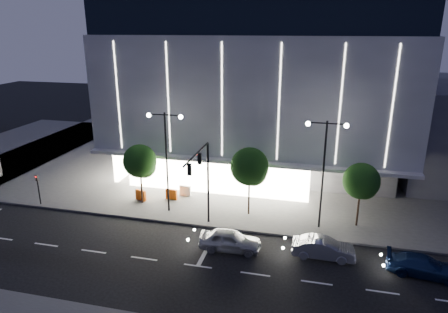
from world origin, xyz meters
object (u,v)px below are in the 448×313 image
car_second (323,248)px  barrier_c (171,194)px  barrier_a (141,195)px  car_third (423,266)px  barrier_b (185,191)px  tree_right (361,183)px  tree_mid (250,169)px  traffic_mast (203,173)px  ped_signal_far (38,186)px  tree_left (140,163)px  street_lamp_east (324,159)px  car_lead (230,240)px  street_lamp_west (166,148)px

car_second → barrier_c: bearing=64.4°
barrier_c → barrier_a: bearing=-156.5°
car_third → barrier_a: bearing=80.9°
barrier_b → barrier_c: size_ratio=1.00×
car_second → tree_right: bearing=-26.8°
car_second → tree_mid: bearing=49.7°
traffic_mast → barrier_a: traffic_mast is taller
traffic_mast → ped_signal_far: 16.35m
barrier_b → barrier_c: bearing=-128.4°
tree_left → tree_right: tree_left is taller
tree_left → tree_right: bearing=-0.0°
street_lamp_east → car_lead: size_ratio=1.97×
barrier_b → tree_mid: bearing=-18.0°
street_lamp_west → car_lead: 9.76m
street_lamp_east → barrier_b: bearing=164.7°
tree_right → barrier_b: 16.21m
traffic_mast → tree_mid: (3.03, 3.68, -0.69)m
street_lamp_east → barrier_a: bearing=174.8°
barrier_a → barrier_b: (3.71, 2.00, 0.00)m
tree_left → barrier_a: bearing=130.9°
car_second → street_lamp_west: bearing=71.9°
traffic_mast → barrier_c: 8.10m
ped_signal_far → barrier_b: 13.36m
tree_right → barrier_a: 19.67m
traffic_mast → car_second: (9.35, -1.65, -4.30)m
street_lamp_east → car_third: (6.78, -4.92, -5.29)m
barrier_a → barrier_c: 2.86m
barrier_b → car_second: bearing=-28.8°
street_lamp_west → car_lead: size_ratio=1.97×
barrier_a → barrier_c: bearing=34.0°
car_third → street_lamp_west: bearing=82.4°
tree_right → car_second: bearing=-116.7°
street_lamp_east → car_second: 6.79m
ped_signal_far → car_third: size_ratio=0.65×
tree_left → barrier_c: (2.34, 1.31, -3.38)m
barrier_a → barrier_b: bearing=44.9°
tree_left → tree_mid: 10.00m
traffic_mast → street_lamp_east: street_lamp_east is taller
car_third → barrier_a: car_third is taller
street_lamp_east → car_third: street_lamp_east is taller
tree_mid → barrier_c: bearing=170.3°
street_lamp_east → barrier_a: (-16.37, 1.48, -5.31)m
street_lamp_east → tree_left: 16.12m
tree_mid → tree_right: bearing=-0.0°
traffic_mast → car_second: traffic_mast is taller
street_lamp_west → street_lamp_east: bearing=0.0°
traffic_mast → street_lamp_west: size_ratio=0.79×
tree_left → car_second: 17.49m
traffic_mast → street_lamp_west: 4.89m
traffic_mast → tree_left: (-6.97, 3.68, -0.99)m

